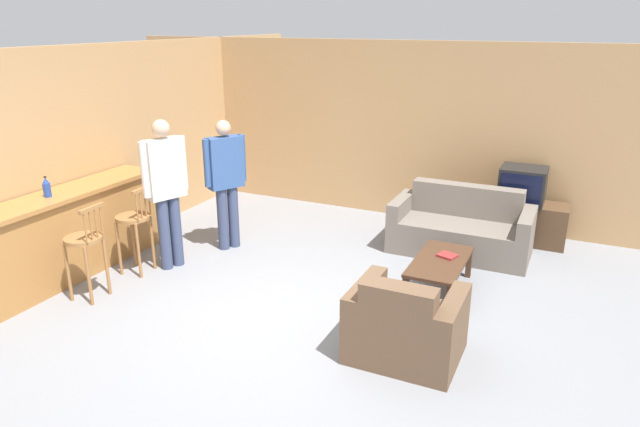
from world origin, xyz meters
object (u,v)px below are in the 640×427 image
bar_chair_near (85,247)px  tv (523,185)px  armchair_near (405,327)px  bottle (47,188)px  bar_chair_mid (135,225)px  person_by_window (226,178)px  person_by_counter (166,186)px  tv_unit (518,221)px  coffee_table (440,264)px  couch_far (461,230)px  book_on_table (447,256)px

bar_chair_near → tv: bar_chair_near is taller
bar_chair_near → tv: 5.46m
armchair_near → bottle: 4.15m
bar_chair_mid → person_by_window: (0.55, 1.11, 0.36)m
person_by_counter → tv_unit: bearing=35.9°
bar_chair_near → person_by_counter: bearing=75.7°
bar_chair_near → tv_unit: bar_chair_near is taller
coffee_table → couch_far: bearing=91.2°
bottle → book_on_table: (4.07, 1.73, -0.74)m
bar_chair_mid → person_by_counter: person_by_counter is taller
armchair_near → tv: tv is taller
armchair_near → couch_far: bearing=91.5°
bottle → book_on_table: 4.49m
tv_unit → tv: tv is taller
couch_far → bar_chair_near: bearing=-138.2°
tv_unit → bottle: 5.90m
tv → book_on_table: (-0.55, -1.84, -0.40)m
tv_unit → coffee_table: bearing=-106.9°
coffee_table → person_by_window: bearing=178.1°
coffee_table → book_on_table: bearing=68.2°
couch_far → coffee_table: bearing=-88.8°
bar_chair_near → person_by_window: 1.97m
coffee_table → bottle: 4.41m
bar_chair_near → book_on_table: bearing=28.7°
bar_chair_mid → armchair_near: bearing=-6.8°
tv_unit → person_by_counter: size_ratio=0.69×
coffee_table → book_on_table: size_ratio=4.73×
coffee_table → person_by_counter: size_ratio=0.61×
tv → bottle: bottle is taller
book_on_table → tv_unit: bearing=73.5°
armchair_near → person_by_counter: bearing=167.4°
coffee_table → bottle: (-4.02, -1.61, 0.81)m
tv → armchair_near: bearing=-99.3°
armchair_near → coffee_table: (-0.04, 1.43, 0.02)m
couch_far → bottle: bottle is taller
bar_chair_near → couch_far: size_ratio=0.61×
bottle → person_by_window: size_ratio=0.14×
tv_unit → bar_chair_mid: bearing=-143.1°
bottle → book_on_table: size_ratio=1.01×
book_on_table → person_by_window: (-2.88, -0.03, 0.57)m
tv_unit → bottle: bottle is taller
armchair_near → book_on_table: 1.55m
bar_chair_near → coffee_table: (3.39, 1.76, -0.27)m
bar_chair_near → couch_far: bar_chair_near is taller
coffee_table → tv_unit: size_ratio=0.89×
book_on_table → bar_chair_mid: bearing=-161.6°
bar_chair_mid → book_on_table: bar_chair_mid is taller
couch_far → tv_unit: couch_far is taller
bar_chair_mid → person_by_window: person_by_window is taller
armchair_near → person_by_window: bearing=152.1°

